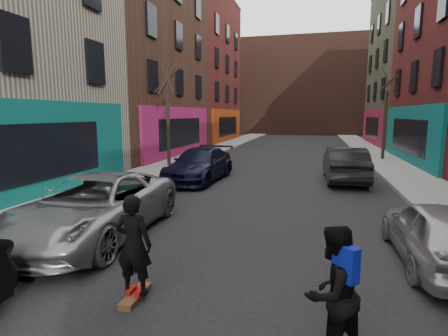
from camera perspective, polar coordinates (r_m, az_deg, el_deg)
The scene contains 13 objects.
sidewalk_left at distance 31.64m, azimuth -0.40°, elevation 3.46°, with size 2.50×84.00×0.13m, color gray.
sidewalk_right at distance 30.92m, azimuth 22.64°, elevation 2.65°, with size 2.50×84.00×0.13m, color gray.
buildings_left at distance 23.07m, azimuth -29.83°, elevation 20.81°, with size 12.00×56.00×16.50m, color #5C231A.
building_far at distance 56.62m, azimuth 12.86°, elevation 12.63°, with size 40.00×10.00×14.00m, color #47281E.
tree_left_far at distance 20.11m, azimuth -9.16°, elevation 9.74°, with size 2.00×2.00×6.50m, color black, non-canonical shape.
tree_right_far at distance 24.85m, azimuth 24.94°, elevation 9.19°, with size 2.00×2.00×6.80m, color black, non-canonical shape.
parked_left_far at distance 9.26m, azimuth -20.26°, elevation -5.84°, with size 2.53×5.48×1.52m, color gray.
parked_left_end at distance 15.95m, azimuth -4.01°, elevation 0.57°, with size 2.06×5.06×1.47m, color black.
parked_right_far at distance 8.29m, azimuth 31.70°, elevation -9.02°, with size 1.57×3.89×1.33m, color #9C9FA5.
parked_right_end at distance 16.62m, azimuth 19.10°, elevation 0.57°, with size 1.64×4.70×1.55m, color black.
skateboard at distance 6.30m, azimuth -14.20°, elevation -19.56°, with size 0.22×0.80×0.10m, color brown.
skateboarder at distance 5.94m, azimuth -14.53°, elevation -12.02°, with size 0.61×0.40×1.67m, color black.
pedestrian at distance 4.71m, azimuth 17.28°, elevation -18.83°, with size 1.04×1.04×1.71m.
Camera 1 is at (1.80, -0.45, 3.02)m, focal length 28.00 mm.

